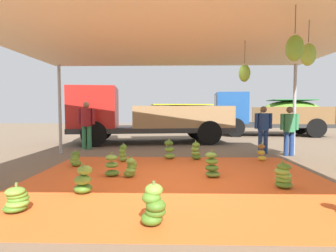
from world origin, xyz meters
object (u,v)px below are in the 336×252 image
banana_bunch_5 (212,166)px  cargo_truck_far (267,113)px  banana_bunch_2 (75,159)px  banana_bunch_1 (123,154)px  cargo_truck_main (143,116)px  worker_1 (289,127)px  worker_2 (263,126)px  banana_bunch_3 (154,206)px  banana_bunch_9 (83,181)px  worker_0 (86,122)px  banana_bunch_8 (283,176)px  banana_bunch_6 (17,200)px  banana_bunch_10 (169,150)px  banana_bunch_11 (131,168)px  banana_bunch_12 (196,151)px  banana_bunch_7 (112,166)px  banana_bunch_0 (262,153)px

banana_bunch_5 → cargo_truck_far: cargo_truck_far is taller
banana_bunch_2 → banana_bunch_1: bearing=31.0°
cargo_truck_main → worker_1: cargo_truck_main is taller
worker_2 → banana_bunch_3: bearing=-119.4°
banana_bunch_1 → banana_bunch_9: banana_bunch_9 is taller
banana_bunch_1 → worker_0: bearing=126.8°
banana_bunch_1 → worker_2: size_ratio=0.33×
banana_bunch_3 → banana_bunch_8: 2.81m
banana_bunch_6 → cargo_truck_main: cargo_truck_main is taller
banana_bunch_10 → banana_bunch_11: bearing=-109.8°
worker_0 → banana_bunch_10: bearing=-32.0°
banana_bunch_11 → cargo_truck_main: 6.21m
banana_bunch_6 → worker_1: worker_1 is taller
banana_bunch_9 → worker_2: bearing=44.5°
banana_bunch_1 → worker_1: size_ratio=0.33×
banana_bunch_5 → banana_bunch_10: bearing=114.3°
banana_bunch_11 → banana_bunch_6: bearing=-123.1°
banana_bunch_5 → cargo_truck_main: size_ratio=0.08×
banana_bunch_8 → banana_bunch_11: banana_bunch_8 is taller
banana_bunch_12 → worker_1: size_ratio=0.35×
worker_0 → worker_2: bearing=-7.8°
cargo_truck_far → worker_2: size_ratio=3.98×
banana_bunch_11 → banana_bunch_7: bearing=168.9°
banana_bunch_7 → worker_0: worker_0 is taller
banana_bunch_5 → cargo_truck_far: 10.65m
worker_0 → worker_1: size_ratio=1.13×
banana_bunch_11 → banana_bunch_9: bearing=-118.6°
cargo_truck_far → worker_1: (-1.63, -6.88, -0.34)m
banana_bunch_0 → worker_1: size_ratio=0.34×
banana_bunch_8 → worker_0: 7.14m
cargo_truck_main → worker_1: (4.96, -3.30, -0.28)m
banana_bunch_3 → cargo_truck_far: (5.47, 12.09, 0.99)m
banana_bunch_8 → worker_2: size_ratio=0.33×
banana_bunch_0 → worker_0: size_ratio=0.30×
banana_bunch_0 → banana_bunch_9: banana_bunch_0 is taller
banana_bunch_7 → banana_bunch_11: 0.44m
banana_bunch_12 → banana_bunch_0: bearing=-4.1°
cargo_truck_main → worker_0: (-1.84, -2.04, -0.17)m
banana_bunch_6 → worker_2: worker_2 is taller
banana_bunch_8 → banana_bunch_1: bearing=144.8°
worker_0 → banana_bunch_5: bearing=-45.1°
banana_bunch_1 → banana_bunch_7: (0.07, -1.60, -0.01)m
banana_bunch_3 → banana_bunch_11: 2.49m
banana_bunch_7 → cargo_truck_far: (6.58, 9.61, 1.02)m
banana_bunch_6 → worker_0: size_ratio=0.26×
cargo_truck_main → worker_1: bearing=-33.6°
banana_bunch_3 → worker_2: size_ratio=0.36×
worker_0 → banana_bunch_9: bearing=-72.4°
banana_bunch_2 → banana_bunch_12: 3.28m
banana_bunch_0 → banana_bunch_2: 5.04m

